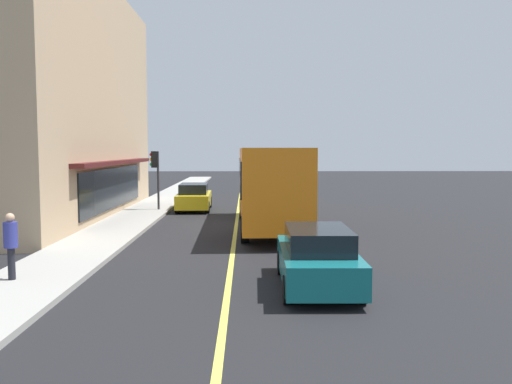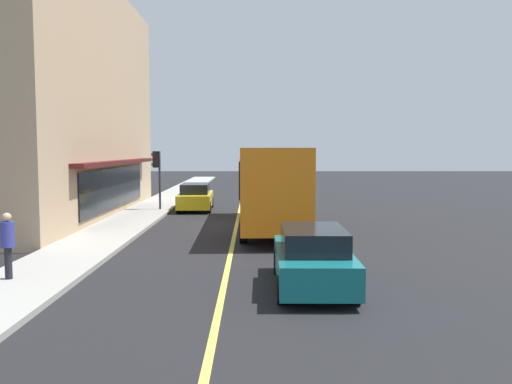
% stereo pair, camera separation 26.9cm
% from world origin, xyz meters
% --- Properties ---
extents(ground, '(120.00, 120.00, 0.00)m').
position_xyz_m(ground, '(0.00, 0.00, 0.00)').
color(ground, black).
extents(sidewalk, '(80.00, 2.54, 0.15)m').
position_xyz_m(sidewalk, '(0.00, 5.04, 0.07)').
color(sidewalk, '#9E9B93').
rests_on(sidewalk, ground).
extents(lane_centre_stripe, '(36.00, 0.16, 0.01)m').
position_xyz_m(lane_centre_stripe, '(0.00, 0.00, 0.00)').
color(lane_centre_stripe, '#D8D14C').
rests_on(lane_centre_stripe, ground).
extents(bus, '(11.17, 2.77, 3.50)m').
position_xyz_m(bus, '(-1.08, -1.46, 1.99)').
color(bus, orange).
rests_on(bus, ground).
extents(traffic_light, '(0.30, 0.52, 3.20)m').
position_xyz_m(traffic_light, '(5.09, 4.54, 2.53)').
color(traffic_light, '#2D2D33').
rests_on(traffic_light, sidewalk).
extents(car_yellow, '(4.35, 1.96, 1.52)m').
position_xyz_m(car_yellow, '(5.87, 2.50, 0.74)').
color(car_yellow, yellow).
rests_on(car_yellow, ground).
extents(car_teal, '(4.33, 1.92, 1.52)m').
position_xyz_m(car_teal, '(-11.05, -2.23, 0.74)').
color(car_teal, '#14666B').
rests_on(car_teal, ground).
extents(pedestrian_by_curb, '(0.34, 0.34, 1.70)m').
position_xyz_m(pedestrian_by_curb, '(-10.70, 5.49, 1.17)').
color(pedestrian_by_curb, black).
rests_on(pedestrian_by_curb, sidewalk).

